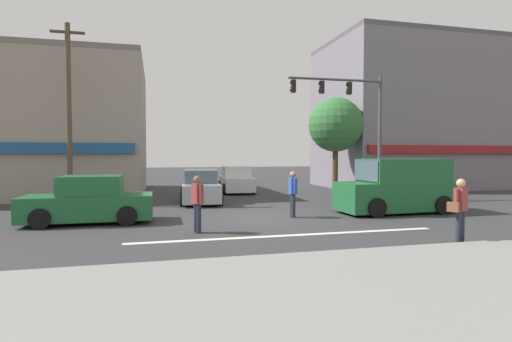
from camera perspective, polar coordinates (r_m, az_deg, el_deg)
name	(u,v)px	position (r m, az deg, el deg)	size (l,w,h in m)	color
ground_plane	(259,217)	(14.72, 0.40, -6.56)	(120.00, 120.00, 0.00)	#333335
lane_marking_stripe	(290,235)	(11.42, 4.87, -9.14)	(9.00, 0.24, 0.01)	silver
sidewalk_curb	(392,292)	(7.02, 18.83, -16.00)	(40.00, 5.00, 0.16)	gray
building_left_block	(24,128)	(26.57, -30.23, 5.36)	(13.29, 10.13, 7.66)	gray
building_right_corner	(406,116)	(30.48, 20.69, 7.38)	(11.29, 8.30, 10.09)	slate
street_tree	(336,125)	(23.95, 11.30, 6.46)	(3.18, 3.18, 5.63)	#4C3823
utility_pole_near_left	(69,112)	(19.49, -25.16, 7.65)	(1.40, 0.22, 8.01)	brown
traffic_light_mast	(356,114)	(20.58, 14.09, 7.91)	(4.89, 0.36, 6.20)	#47474C
van_crossing_leftbound	(398,187)	(16.63, 19.65, -2.18)	(4.64, 2.12, 2.11)	#1E6033
sedan_crossing_center	(200,188)	(19.19, -7.94, -2.37)	(2.10, 4.21, 1.58)	#999EA3
sedan_approaching_near	(236,181)	(24.21, -2.85, -1.38)	(2.06, 4.19, 1.58)	silver
sedan_parked_curbside	(89,202)	(14.41, -22.70, -4.08)	(4.11, 1.90, 1.58)	#1E6033
pedestrian_foreground_with_bag	(460,207)	(11.35, 27.12, -4.62)	(0.68, 0.44, 1.67)	#232838
pedestrian_mid_crossing	(293,191)	(14.53, 5.28, -2.91)	(0.23, 0.57, 1.67)	#232838
pedestrian_far_side	(197,200)	(11.73, -8.38, -4.17)	(0.33, 0.54, 1.67)	#232838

